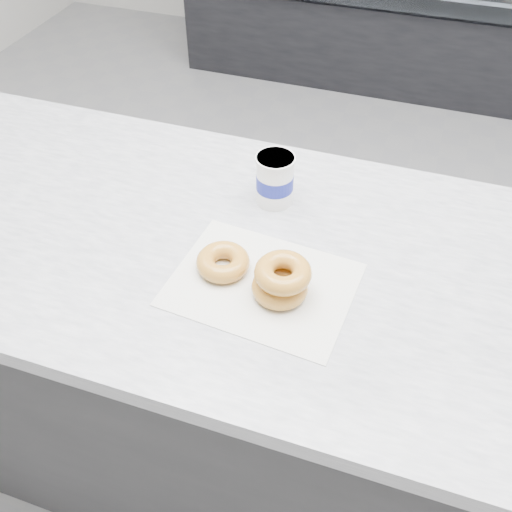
{
  "coord_description": "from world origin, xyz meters",
  "views": [
    {
      "loc": [
        0.31,
        -1.39,
        1.7
      ],
      "look_at": [
        0.06,
        -0.67,
        0.95
      ],
      "focal_mm": 40.0,
      "sensor_mm": 36.0,
      "label": 1
    }
  ],
  "objects": [
    {
      "name": "counter",
      "position": [
        0.0,
        -0.6,
        0.45
      ],
      "size": [
        3.06,
        0.76,
        0.9
      ],
      "color": "#333335",
      "rests_on": "ground"
    },
    {
      "name": "coffee_cup",
      "position": [
        0.03,
        -0.44,
        0.96
      ],
      "size": [
        0.1,
        0.1,
        0.12
      ],
      "rotation": [
        0.0,
        0.0,
        0.37
      ],
      "color": "white",
      "rests_on": "counter"
    },
    {
      "name": "wax_paper",
      "position": [
        0.08,
        -0.69,
        0.9
      ],
      "size": [
        0.36,
        0.29,
        0.0
      ],
      "primitive_type": "cube",
      "rotation": [
        0.0,
        0.0,
        -0.08
      ],
      "color": "silver",
      "rests_on": "counter"
    },
    {
      "name": "donut_single",
      "position": [
        -0.0,
        -0.67,
        0.92
      ],
      "size": [
        0.11,
        0.11,
        0.04
      ],
      "primitive_type": "torus",
      "rotation": [
        0.0,
        0.0,
        -0.06
      ],
      "color": "gold",
      "rests_on": "wax_paper"
    },
    {
      "name": "donut_stack",
      "position": [
        0.12,
        -0.7,
        0.94
      ],
      "size": [
        0.11,
        0.11,
        0.07
      ],
      "color": "gold",
      "rests_on": "wax_paper"
    },
    {
      "name": "ground",
      "position": [
        0.0,
        0.0,
        0.0
      ],
      "size": [
        5.0,
        5.0,
        0.0
      ],
      "primitive_type": "plane",
      "color": "gray",
      "rests_on": "ground"
    }
  ]
}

